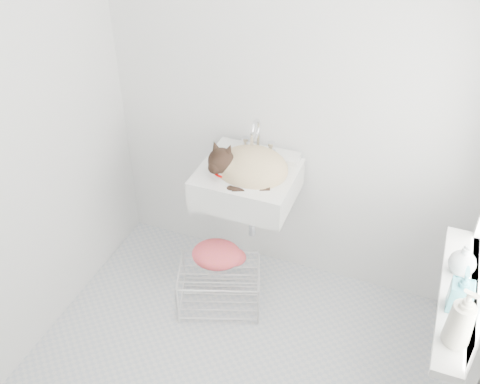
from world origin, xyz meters
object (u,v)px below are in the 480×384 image
(sink, at_px, (247,171))
(wire_rack, at_px, (220,285))
(cat, at_px, (248,167))
(bottle_b, at_px, (456,308))
(bottle_c, at_px, (459,271))
(bottle_a, at_px, (453,342))

(sink, relative_size, wire_rack, 1.15)
(cat, distance_m, wire_rack, 0.78)
(bottle_b, xyz_separation_m, bottle_c, (0.00, 0.23, 0.00))
(bottle_c, bearing_deg, bottle_a, -90.00)
(wire_rack, bearing_deg, bottle_c, -7.36)
(sink, xyz_separation_m, wire_rack, (-0.08, -0.25, -0.70))
(bottle_a, relative_size, bottle_b, 1.17)
(sink, bearing_deg, bottle_b, -28.72)
(bottle_a, height_order, bottle_c, bottle_a)
(sink, distance_m, cat, 0.05)
(sink, bearing_deg, cat, -53.04)
(cat, bearing_deg, bottle_c, -27.44)
(bottle_a, relative_size, bottle_c, 1.53)
(bottle_c, bearing_deg, cat, 161.21)
(sink, xyz_separation_m, bottle_c, (1.16, -0.41, 0.00))
(cat, xyz_separation_m, wire_rack, (-0.09, -0.23, -0.74))
(wire_rack, bearing_deg, sink, 71.98)
(sink, xyz_separation_m, bottle_a, (1.16, -0.82, 0.00))
(sink, distance_m, bottle_b, 1.32)
(bottle_a, bearing_deg, wire_rack, 155.20)
(wire_rack, height_order, bottle_b, bottle_b)
(bottle_a, xyz_separation_m, bottle_c, (0.00, 0.41, 0.00))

